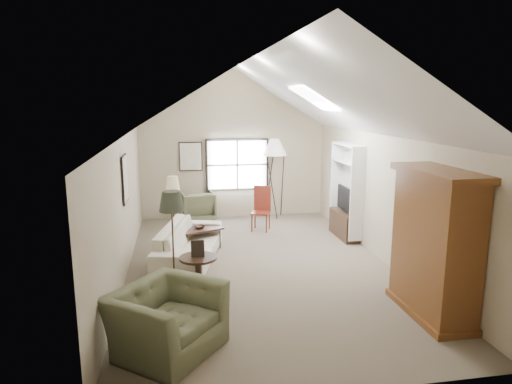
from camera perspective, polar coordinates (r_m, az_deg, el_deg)
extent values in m
cube|color=brown|center=(8.97, 0.44, -9.30)|extent=(5.00, 8.00, 0.01)
cube|color=tan|center=(12.50, -2.83, 2.53)|extent=(5.00, 0.01, 2.50)
cube|color=tan|center=(4.90, 9.04, -11.77)|extent=(5.00, 0.01, 2.50)
cube|color=tan|center=(8.53, -16.31, -2.08)|extent=(0.01, 8.00, 2.50)
cube|color=tan|center=(9.37, 15.67, -0.86)|extent=(0.01, 8.00, 2.50)
cube|color=black|center=(12.44, -2.36, 3.42)|extent=(1.72, 0.08, 1.42)
cube|color=black|center=(8.73, -16.08, 1.58)|extent=(0.68, 0.04, 0.88)
cube|color=black|center=(12.32, -8.17, 4.41)|extent=(0.62, 0.04, 0.78)
cube|color=brown|center=(7.22, 21.47, -6.07)|extent=(0.60, 1.50, 2.20)
cube|color=white|center=(10.77, 11.24, 0.35)|extent=(0.32, 1.30, 2.10)
cube|color=#382316|center=(10.95, 10.97, -4.02)|extent=(0.34, 1.18, 0.60)
cube|color=black|center=(10.81, 11.10, -0.85)|extent=(0.05, 0.90, 0.55)
imported|color=beige|center=(9.28, -8.33, -6.33)|extent=(1.54, 2.66, 0.73)
imported|color=#565C40|center=(6.14, -11.09, -15.41)|extent=(1.69, 1.71, 0.84)
imported|color=#595E42|center=(12.28, -7.34, -1.75)|extent=(0.97, 0.99, 0.80)
cube|color=#392017|center=(9.96, -7.02, -5.82)|extent=(1.05, 0.85, 0.47)
imported|color=#341E15|center=(9.89, -7.06, -4.37)|extent=(0.29, 0.29, 0.05)
cylinder|color=#312114|center=(7.79, -7.22, -10.21)|extent=(0.76, 0.76, 0.63)
cube|color=maroon|center=(11.23, 0.59, -2.13)|extent=(0.55, 0.55, 1.09)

